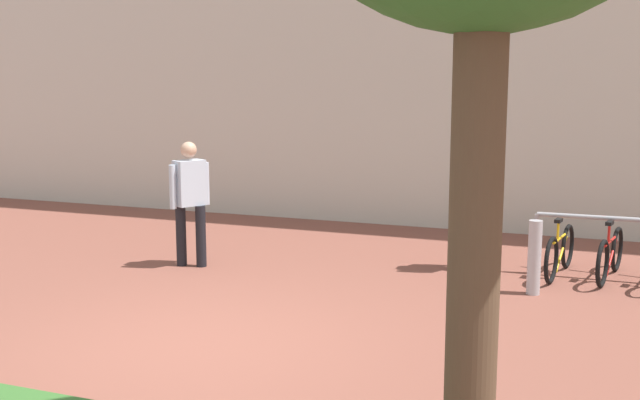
{
  "coord_description": "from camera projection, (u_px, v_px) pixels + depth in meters",
  "views": [
    {
      "loc": [
        3.54,
        -6.11,
        2.56
      ],
      "look_at": [
        0.32,
        2.41,
        1.1
      ],
      "focal_mm": 42.64,
      "sensor_mm": 36.0,
      "label": 1
    }
  ],
  "objects": [
    {
      "name": "ground_plane",
      "position": [
        200.0,
        348.0,
        7.28
      ],
      "size": [
        60.0,
        60.0,
        0.0
      ],
      "primitive_type": "plane",
      "color": "brown"
    },
    {
      "name": "person_casual_tan",
      "position": [
        190.0,
        196.0,
        10.34
      ],
      "size": [
        0.42,
        0.54,
        1.72
      ],
      "color": "black",
      "rests_on": "ground"
    },
    {
      "name": "person_shirt_white",
      "position": [
        469.0,
        198.0,
        10.1
      ],
      "size": [
        0.48,
        0.55,
        1.72
      ],
      "color": "#383342",
      "rests_on": "ground"
    },
    {
      "name": "bollard_steel",
      "position": [
        534.0,
        258.0,
        9.05
      ],
      "size": [
        0.16,
        0.16,
        0.9
      ],
      "primitive_type": "cylinder",
      "color": "#ADADB2",
      "rests_on": "ground"
    }
  ]
}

